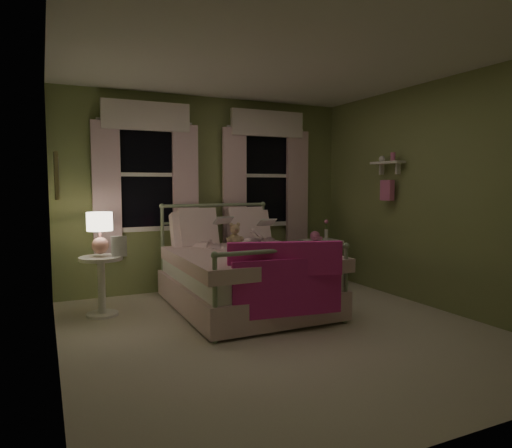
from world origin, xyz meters
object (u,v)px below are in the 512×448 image
child_right (250,221)px  nightstand_left (101,278)px  bed (243,275)px  nightstand_right (321,247)px  teddy_bear (234,237)px  table_lamp (100,228)px  child_left (208,221)px

child_right → nightstand_left: 1.89m
bed → nightstand_right: 1.55m
child_right → nightstand_left: (-1.81, -0.08, -0.55)m
teddy_bear → nightstand_left: bearing=177.2°
table_lamp → child_left: bearing=3.9°
nightstand_left → bed: bearing=-12.4°
teddy_bear → nightstand_right: 1.49m
child_left → child_right: (0.56, 0.00, -0.01)m
child_right → bed: bearing=42.4°
nightstand_left → nightstand_right: (2.96, 0.23, 0.13)m
nightstand_left → nightstand_right: size_ratio=1.02×
bed → child_right: bearing=56.4°
nightstand_left → table_lamp: (0.00, -0.00, 0.54)m
child_right → nightstand_right: 1.24m
bed → nightstand_left: 1.57m
bed → child_left: 0.78m
child_left → teddy_bear: (0.28, -0.16, -0.19)m
nightstand_left → child_left: bearing=3.9°
nightstand_left → nightstand_right: same height
teddy_bear → table_lamp: size_ratio=0.67×
child_left → nightstand_left: child_left is taller
teddy_bear → nightstand_right: teddy_bear is taller
teddy_bear → nightstand_right: (1.43, 0.31, -0.24)m
bed → table_lamp: 1.67m
nightstand_left → table_lamp: table_lamp is taller
child_right → nightstand_right: bearing=173.4°
nightstand_left → table_lamp: 0.54m
table_lamp → bed: bearing=-12.4°
child_right → table_lamp: size_ratio=1.78×
child_right → teddy_bear: (-0.28, -0.16, -0.18)m
child_left → nightstand_right: size_ratio=1.28×
child_right → teddy_bear: child_right is taller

